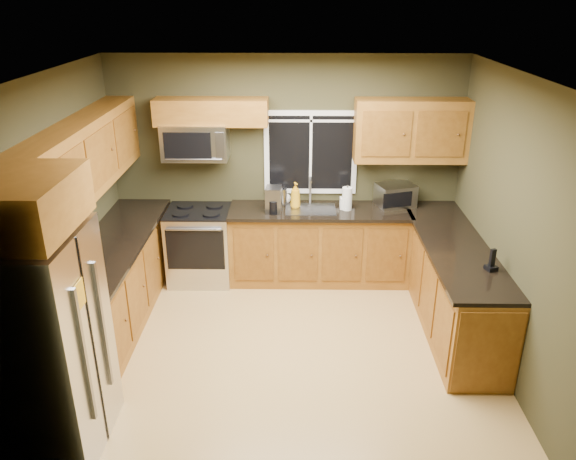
{
  "coord_description": "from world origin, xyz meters",
  "views": [
    {
      "loc": [
        0.13,
        -4.79,
        3.34
      ],
      "look_at": [
        0.05,
        0.35,
        1.15
      ],
      "focal_mm": 35.0,
      "sensor_mm": 36.0,
      "label": 1
    }
  ],
  "objects_px": {
    "refrigerator": "(46,346)",
    "toaster_oven": "(395,195)",
    "soap_bottle_b": "(344,201)",
    "soap_bottle_c": "(286,196)",
    "range": "(200,245)",
    "paper_towel_roll": "(347,199)",
    "microwave": "(195,141)",
    "kettle": "(281,196)",
    "coffee_maker": "(274,201)",
    "soap_bottle_a": "(295,195)",
    "cordless_phone": "(492,264)"
  },
  "relations": [
    {
      "from": "soap_bottle_b",
      "to": "toaster_oven",
      "type": "bearing_deg",
      "value": 10.51
    },
    {
      "from": "microwave",
      "to": "soap_bottle_b",
      "type": "relative_size",
      "value": 3.59
    },
    {
      "from": "toaster_oven",
      "to": "soap_bottle_a",
      "type": "distance_m",
      "value": 1.21
    },
    {
      "from": "toaster_oven",
      "to": "cordless_phone",
      "type": "height_order",
      "value": "toaster_oven"
    },
    {
      "from": "refrigerator",
      "to": "soap_bottle_a",
      "type": "relative_size",
      "value": 5.76
    },
    {
      "from": "range",
      "to": "soap_bottle_b",
      "type": "bearing_deg",
      "value": 1.0
    },
    {
      "from": "microwave",
      "to": "cordless_phone",
      "type": "xyz_separation_m",
      "value": [
        3.01,
        -1.69,
        -0.73
      ]
    },
    {
      "from": "microwave",
      "to": "paper_towel_roll",
      "type": "xyz_separation_m",
      "value": [
        1.78,
        -0.13,
        -0.65
      ]
    },
    {
      "from": "coffee_maker",
      "to": "range",
      "type": "bearing_deg",
      "value": 175.26
    },
    {
      "from": "range",
      "to": "soap_bottle_b",
      "type": "xyz_separation_m",
      "value": [
        1.75,
        0.03,
        0.58
      ]
    },
    {
      "from": "paper_towel_roll",
      "to": "soap_bottle_b",
      "type": "bearing_deg",
      "value": 148.35
    },
    {
      "from": "paper_towel_roll",
      "to": "soap_bottle_b",
      "type": "xyz_separation_m",
      "value": [
        -0.03,
        0.02,
        -0.03
      ]
    },
    {
      "from": "microwave",
      "to": "soap_bottle_c",
      "type": "relative_size",
      "value": 4.65
    },
    {
      "from": "coffee_maker",
      "to": "cordless_phone",
      "type": "relative_size",
      "value": 1.4
    },
    {
      "from": "soap_bottle_c",
      "to": "paper_towel_roll",
      "type": "bearing_deg",
      "value": -16.73
    },
    {
      "from": "paper_towel_roll",
      "to": "soap_bottle_b",
      "type": "distance_m",
      "value": 0.05
    },
    {
      "from": "toaster_oven",
      "to": "kettle",
      "type": "bearing_deg",
      "value": 178.59
    },
    {
      "from": "cordless_phone",
      "to": "coffee_maker",
      "type": "bearing_deg",
      "value": 144.8
    },
    {
      "from": "refrigerator",
      "to": "cordless_phone",
      "type": "relative_size",
      "value": 8.4
    },
    {
      "from": "toaster_oven",
      "to": "paper_towel_roll",
      "type": "xyz_separation_m",
      "value": [
        -0.59,
        -0.14,
        0.0
      ]
    },
    {
      "from": "paper_towel_roll",
      "to": "toaster_oven",
      "type": "bearing_deg",
      "value": 12.94
    },
    {
      "from": "coffee_maker",
      "to": "soap_bottle_a",
      "type": "bearing_deg",
      "value": 29.46
    },
    {
      "from": "toaster_oven",
      "to": "soap_bottle_c",
      "type": "relative_size",
      "value": 3.12
    },
    {
      "from": "microwave",
      "to": "soap_bottle_b",
      "type": "distance_m",
      "value": 1.88
    },
    {
      "from": "soap_bottle_b",
      "to": "cordless_phone",
      "type": "bearing_deg",
      "value": -51.53
    },
    {
      "from": "kettle",
      "to": "cordless_phone",
      "type": "height_order",
      "value": "kettle"
    },
    {
      "from": "cordless_phone",
      "to": "microwave",
      "type": "bearing_deg",
      "value": 150.71
    },
    {
      "from": "toaster_oven",
      "to": "coffee_maker",
      "type": "xyz_separation_m",
      "value": [
        -1.46,
        -0.22,
        0.01
      ]
    },
    {
      "from": "toaster_oven",
      "to": "paper_towel_roll",
      "type": "height_order",
      "value": "paper_towel_roll"
    },
    {
      "from": "coffee_maker",
      "to": "kettle",
      "type": "relative_size",
      "value": 1.23
    },
    {
      "from": "refrigerator",
      "to": "toaster_oven",
      "type": "relative_size",
      "value": 3.53
    },
    {
      "from": "microwave",
      "to": "cordless_phone",
      "type": "relative_size",
      "value": 3.55
    },
    {
      "from": "coffee_maker",
      "to": "paper_towel_roll",
      "type": "distance_m",
      "value": 0.87
    },
    {
      "from": "range",
      "to": "soap_bottle_a",
      "type": "relative_size",
      "value": 3.0
    },
    {
      "from": "range",
      "to": "paper_towel_roll",
      "type": "relative_size",
      "value": 3.08
    },
    {
      "from": "refrigerator",
      "to": "coffee_maker",
      "type": "distance_m",
      "value": 3.14
    },
    {
      "from": "refrigerator",
      "to": "coffee_maker",
      "type": "relative_size",
      "value": 6.0
    },
    {
      "from": "refrigerator",
      "to": "soap_bottle_a",
      "type": "bearing_deg",
      "value": 56.77
    },
    {
      "from": "kettle",
      "to": "paper_towel_roll",
      "type": "bearing_deg",
      "value": -12.27
    },
    {
      "from": "soap_bottle_a",
      "to": "paper_towel_roll",
      "type": "bearing_deg",
      "value": -5.35
    },
    {
      "from": "coffee_maker",
      "to": "kettle",
      "type": "height_order",
      "value": "coffee_maker"
    },
    {
      "from": "soap_bottle_a",
      "to": "cordless_phone",
      "type": "relative_size",
      "value": 1.46
    },
    {
      "from": "range",
      "to": "kettle",
      "type": "xyz_separation_m",
      "value": [
        1.0,
        0.18,
        0.58
      ]
    },
    {
      "from": "microwave",
      "to": "kettle",
      "type": "height_order",
      "value": "microwave"
    },
    {
      "from": "range",
      "to": "cordless_phone",
      "type": "height_order",
      "value": "cordless_phone"
    },
    {
      "from": "refrigerator",
      "to": "paper_towel_roll",
      "type": "bearing_deg",
      "value": 48.36
    },
    {
      "from": "coffee_maker",
      "to": "paper_towel_roll",
      "type": "bearing_deg",
      "value": 5.67
    },
    {
      "from": "soap_bottle_c",
      "to": "cordless_phone",
      "type": "relative_size",
      "value": 0.76
    },
    {
      "from": "microwave",
      "to": "kettle",
      "type": "bearing_deg",
      "value": 2.53
    },
    {
      "from": "soap_bottle_b",
      "to": "soap_bottle_c",
      "type": "xyz_separation_m",
      "value": [
        -0.7,
        0.2,
        -0.02
      ]
    }
  ]
}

